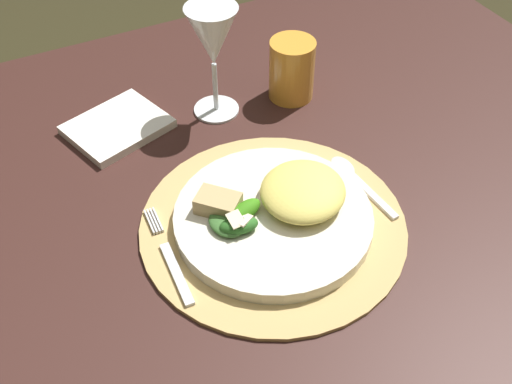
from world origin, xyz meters
TOP-DOWN VIEW (x-y plane):
  - dining_table at (0.00, 0.00)m, footprint 1.19×1.07m
  - placemat at (-0.06, -0.03)m, footprint 0.35×0.35m
  - dinner_plate at (-0.06, -0.03)m, footprint 0.26×0.26m
  - pasta_serving at (-0.02, -0.02)m, footprint 0.16×0.16m
  - salad_greens at (-0.11, -0.02)m, footprint 0.08×0.06m
  - bread_piece at (-0.12, 0.01)m, footprint 0.07×0.07m
  - fork at (-0.21, -0.02)m, footprint 0.02×0.17m
  - spoon at (0.08, 0.00)m, footprint 0.03×0.14m
  - napkin at (-0.18, 0.26)m, footprint 0.17×0.15m
  - wine_glass at (-0.03, 0.24)m, footprint 0.08×0.08m
  - amber_tumbler at (0.10, 0.22)m, footprint 0.07×0.07m

SIDE VIEW (x-z plane):
  - dining_table at x=0.00m, z-range 0.24..0.96m
  - placemat at x=-0.06m, z-range 0.71..0.72m
  - napkin at x=-0.18m, z-range 0.71..0.73m
  - spoon at x=0.08m, z-range 0.72..0.73m
  - fork at x=-0.21m, z-range 0.72..0.73m
  - dinner_plate at x=-0.06m, z-range 0.72..0.74m
  - salad_greens at x=-0.11m, z-range 0.74..0.76m
  - bread_piece at x=-0.12m, z-range 0.74..0.76m
  - pasta_serving at x=-0.02m, z-range 0.74..0.77m
  - amber_tumbler at x=0.10m, z-range 0.71..0.81m
  - wine_glass at x=-0.03m, z-range 0.75..0.93m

